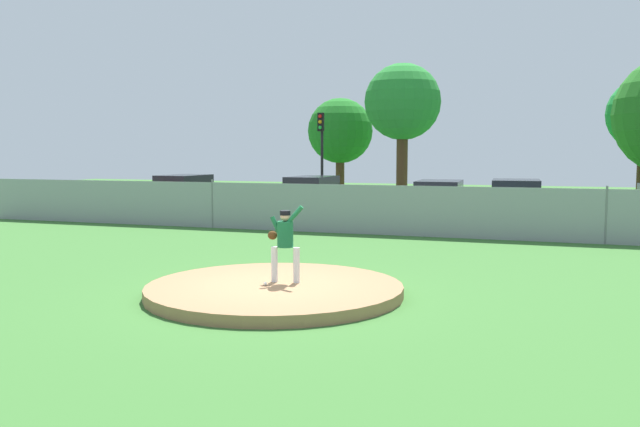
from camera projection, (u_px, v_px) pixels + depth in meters
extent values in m
plane|color=#386B2D|center=(358.00, 252.00, 18.71)|extent=(80.00, 80.00, 0.00)
cube|color=#2B2B2D|center=(415.00, 222.00, 26.71)|extent=(44.00, 7.00, 0.01)
cylinder|color=#99704C|center=(275.00, 290.00, 13.06)|extent=(5.08, 5.08, 0.22)
cylinder|color=silver|center=(274.00, 264.00, 13.27)|extent=(0.13, 0.13, 0.71)
cylinder|color=silver|center=(296.00, 265.00, 13.17)|extent=(0.13, 0.13, 0.71)
cylinder|color=#145933|center=(285.00, 234.00, 13.16)|extent=(0.32, 0.32, 0.52)
cylinder|color=#145933|center=(294.00, 216.00, 13.07)|extent=(0.42, 0.14, 0.45)
cylinder|color=#145933|center=(277.00, 227.00, 13.21)|extent=(0.29, 0.12, 0.46)
ellipsoid|color=#4C2D14|center=(272.00, 235.00, 13.31)|extent=(0.20, 0.12, 0.18)
sphere|color=tan|center=(285.00, 216.00, 13.13)|extent=(0.20, 0.20, 0.20)
cylinder|color=black|center=(285.00, 213.00, 13.12)|extent=(0.21, 0.21, 0.09)
sphere|color=white|center=(265.00, 284.00, 12.91)|extent=(0.07, 0.07, 0.07)
cube|color=gray|center=(390.00, 210.00, 22.40)|extent=(33.82, 0.03, 1.70)
cylinder|color=slate|center=(212.00, 204.00, 24.60)|extent=(0.07, 0.07, 1.80)
cylinder|color=slate|center=(606.00, 215.00, 20.19)|extent=(0.07, 0.07, 1.80)
cube|color=#A81919|center=(184.00, 198.00, 30.07)|extent=(2.00, 4.60, 0.79)
cube|color=black|center=(184.00, 182.00, 30.00)|extent=(1.76, 2.56, 0.68)
cylinder|color=black|center=(201.00, 205.00, 31.40)|extent=(1.87, 0.73, 0.64)
cylinder|color=black|center=(166.00, 209.00, 28.81)|extent=(1.87, 0.73, 0.64)
cube|color=tan|center=(312.00, 202.00, 27.66)|extent=(1.85, 4.70, 0.79)
cube|color=black|center=(312.00, 185.00, 27.59)|extent=(1.65, 2.60, 0.70)
cylinder|color=black|center=(324.00, 209.00, 29.03)|extent=(1.79, 0.69, 0.64)
cylinder|color=black|center=(299.00, 215.00, 26.35)|extent=(1.79, 0.69, 0.64)
cube|color=#146066|center=(515.00, 208.00, 25.14)|extent=(2.09, 4.14, 0.78)
cube|color=black|center=(516.00, 188.00, 25.07)|extent=(1.85, 2.31, 0.68)
cylinder|color=black|center=(515.00, 215.00, 26.38)|extent=(1.98, 0.74, 0.64)
cylinder|color=black|center=(515.00, 221.00, 23.98)|extent=(1.98, 0.74, 0.64)
cube|color=#B7BABF|center=(439.00, 207.00, 25.88)|extent=(1.94, 4.60, 0.70)
cube|color=black|center=(439.00, 189.00, 25.82)|extent=(1.73, 2.55, 0.70)
cylinder|color=black|center=(443.00, 213.00, 27.25)|extent=(1.87, 0.70, 0.64)
cylinder|color=black|center=(434.00, 219.00, 24.57)|extent=(1.87, 0.70, 0.64)
cylinder|color=black|center=(322.00, 161.00, 32.63)|extent=(0.14, 0.14, 4.74)
cube|color=black|center=(321.00, 122.00, 32.28)|extent=(0.28, 0.24, 0.90)
sphere|color=red|center=(320.00, 116.00, 32.14)|extent=(0.18, 0.18, 0.18)
sphere|color=orange|center=(320.00, 122.00, 32.17)|extent=(0.18, 0.18, 0.18)
sphere|color=green|center=(320.00, 127.00, 32.19)|extent=(0.18, 0.18, 0.18)
cylinder|color=#4C331E|center=(340.00, 177.00, 37.85)|extent=(0.50, 0.50, 2.73)
sphere|color=#1E7220|center=(340.00, 131.00, 37.60)|extent=(3.70, 3.70, 3.70)
cylinder|color=#4C331E|center=(402.00, 168.00, 33.28)|extent=(0.57, 0.57, 3.99)
sphere|color=#25822E|center=(403.00, 102.00, 32.97)|extent=(3.82, 3.82, 3.82)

